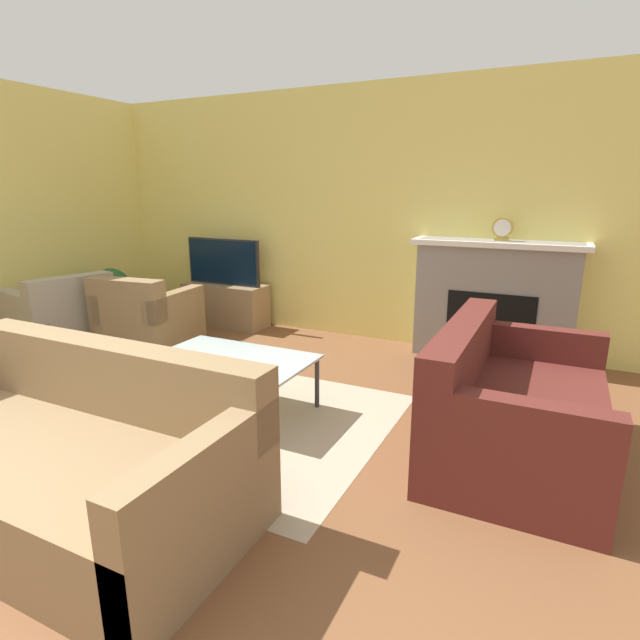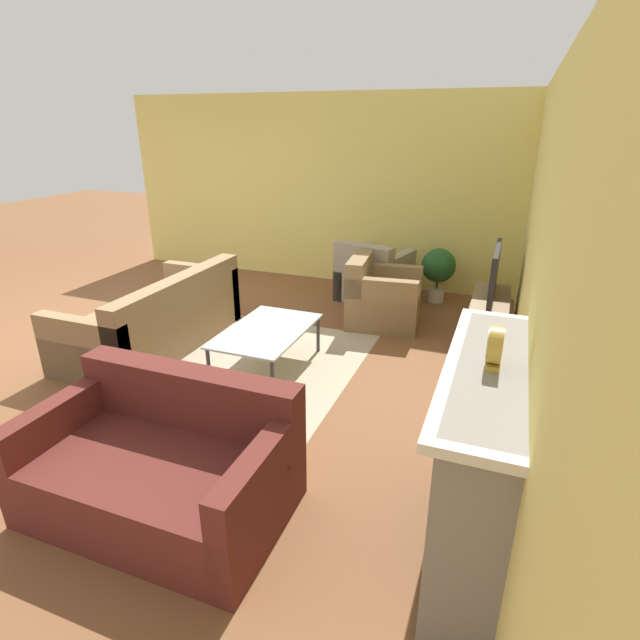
{
  "view_description": "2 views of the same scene",
  "coord_description": "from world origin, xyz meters",
  "px_view_note": "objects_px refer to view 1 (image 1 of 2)",
  "views": [
    {
      "loc": [
        2.32,
        -0.54,
        1.64
      ],
      "look_at": [
        0.68,
        2.81,
        0.66
      ],
      "focal_mm": 28.0,
      "sensor_mm": 36.0,
      "label": 1
    },
    {
      "loc": [
        4.18,
        4.43,
        2.32
      ],
      "look_at": [
        0.44,
        2.99,
        0.71
      ],
      "focal_mm": 28.0,
      "sensor_mm": 36.0,
      "label": 2
    }
  ],
  "objects_px": {
    "coffee_table": "(232,362)",
    "tv": "(223,262)",
    "armchair_accent": "(148,325)",
    "couch_loveseat": "(512,410)",
    "armchair_by_window": "(61,323)",
    "couch_sectional": "(64,460)",
    "potted_plant": "(111,291)",
    "mantel_clock": "(503,229)"
  },
  "relations": [
    {
      "from": "couch_sectional",
      "to": "potted_plant",
      "type": "height_order",
      "value": "couch_sectional"
    },
    {
      "from": "armchair_by_window",
      "to": "armchair_accent",
      "type": "height_order",
      "value": "same"
    },
    {
      "from": "tv",
      "to": "coffee_table",
      "type": "xyz_separation_m",
      "value": [
        1.54,
        -1.99,
        -0.4
      ]
    },
    {
      "from": "couch_sectional",
      "to": "potted_plant",
      "type": "xyz_separation_m",
      "value": [
        -2.57,
        2.63,
        0.19
      ]
    },
    {
      "from": "tv",
      "to": "coffee_table",
      "type": "relative_size",
      "value": 0.84
    },
    {
      "from": "couch_loveseat",
      "to": "armchair_by_window",
      "type": "bearing_deg",
      "value": 88.01
    },
    {
      "from": "couch_sectional",
      "to": "coffee_table",
      "type": "height_order",
      "value": "couch_sectional"
    },
    {
      "from": "potted_plant",
      "to": "tv",
      "type": "bearing_deg",
      "value": 34.04
    },
    {
      "from": "mantel_clock",
      "to": "couch_loveseat",
      "type": "bearing_deg",
      "value": -79.21
    },
    {
      "from": "potted_plant",
      "to": "couch_sectional",
      "type": "bearing_deg",
      "value": -45.75
    },
    {
      "from": "couch_loveseat",
      "to": "tv",
      "type": "bearing_deg",
      "value": 63.55
    },
    {
      "from": "couch_loveseat",
      "to": "mantel_clock",
      "type": "distance_m",
      "value": 2.13
    },
    {
      "from": "armchair_accent",
      "to": "potted_plant",
      "type": "distance_m",
      "value": 1.19
    },
    {
      "from": "armchair_accent",
      "to": "tv",
      "type": "bearing_deg",
      "value": -97.95
    },
    {
      "from": "coffee_table",
      "to": "mantel_clock",
      "type": "xyz_separation_m",
      "value": [
        1.6,
        2.1,
        0.89
      ]
    },
    {
      "from": "couch_sectional",
      "to": "mantel_clock",
      "type": "distance_m",
      "value": 3.99
    },
    {
      "from": "armchair_by_window",
      "to": "armchair_accent",
      "type": "bearing_deg",
      "value": 124.48
    },
    {
      "from": "couch_sectional",
      "to": "couch_loveseat",
      "type": "distance_m",
      "value": 2.6
    },
    {
      "from": "coffee_table",
      "to": "armchair_by_window",
      "type": "bearing_deg",
      "value": 170.46
    },
    {
      "from": "armchair_accent",
      "to": "mantel_clock",
      "type": "distance_m",
      "value": 3.59
    },
    {
      "from": "armchair_accent",
      "to": "potted_plant",
      "type": "xyz_separation_m",
      "value": [
        -1.06,
        0.51,
        0.17
      ]
    },
    {
      "from": "couch_sectional",
      "to": "couch_loveseat",
      "type": "height_order",
      "value": "same"
    },
    {
      "from": "mantel_clock",
      "to": "tv",
      "type": "bearing_deg",
      "value": -178.01
    },
    {
      "from": "tv",
      "to": "mantel_clock",
      "type": "relative_size",
      "value": 4.6
    },
    {
      "from": "armchair_accent",
      "to": "coffee_table",
      "type": "bearing_deg",
      "value": 148.53
    },
    {
      "from": "tv",
      "to": "armchair_by_window",
      "type": "distance_m",
      "value": 1.89
    },
    {
      "from": "armchair_by_window",
      "to": "coffee_table",
      "type": "height_order",
      "value": "armchair_by_window"
    },
    {
      "from": "couch_sectional",
      "to": "mantel_clock",
      "type": "xyz_separation_m",
      "value": [
        1.67,
        3.48,
        1.0
      ]
    },
    {
      "from": "armchair_accent",
      "to": "coffee_table",
      "type": "relative_size",
      "value": 0.77
    },
    {
      "from": "armchair_by_window",
      "to": "coffee_table",
      "type": "relative_size",
      "value": 0.88
    },
    {
      "from": "armchair_by_window",
      "to": "coffee_table",
      "type": "distance_m",
      "value": 2.47
    },
    {
      "from": "couch_loveseat",
      "to": "armchair_by_window",
      "type": "xyz_separation_m",
      "value": [
        -4.39,
        0.15,
        0.01
      ]
    },
    {
      "from": "tv",
      "to": "mantel_clock",
      "type": "height_order",
      "value": "mantel_clock"
    },
    {
      "from": "couch_sectional",
      "to": "coffee_table",
      "type": "distance_m",
      "value": 1.39
    },
    {
      "from": "armchair_accent",
      "to": "potted_plant",
      "type": "relative_size",
      "value": 1.23
    },
    {
      "from": "coffee_table",
      "to": "potted_plant",
      "type": "xyz_separation_m",
      "value": [
        -2.63,
        1.25,
        0.08
      ]
    },
    {
      "from": "coffee_table",
      "to": "mantel_clock",
      "type": "distance_m",
      "value": 2.79
    },
    {
      "from": "potted_plant",
      "to": "armchair_by_window",
      "type": "bearing_deg",
      "value": -76.81
    },
    {
      "from": "couch_sectional",
      "to": "mantel_clock",
      "type": "relative_size",
      "value": 9.56
    },
    {
      "from": "tv",
      "to": "potted_plant",
      "type": "xyz_separation_m",
      "value": [
        -1.1,
        -0.74,
        -0.32
      ]
    },
    {
      "from": "coffee_table",
      "to": "tv",
      "type": "bearing_deg",
      "value": 127.63
    },
    {
      "from": "couch_loveseat",
      "to": "coffee_table",
      "type": "distance_m",
      "value": 1.97
    }
  ]
}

